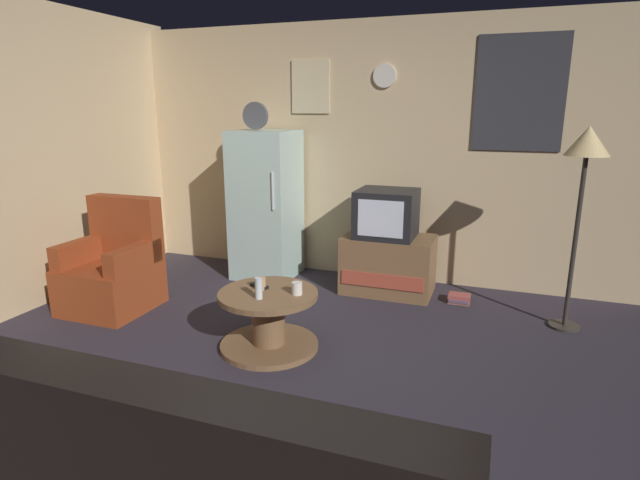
{
  "coord_description": "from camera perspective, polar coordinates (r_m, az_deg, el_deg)",
  "views": [
    {
      "loc": [
        1.29,
        -2.58,
        1.72
      ],
      "look_at": [
        0.03,
        0.9,
        0.75
      ],
      "focal_mm": 28.57,
      "sensor_mm": 36.0,
      "label": 1
    }
  ],
  "objects": [
    {
      "name": "ground_plane",
      "position": [
        3.36,
        -5.95,
        -16.19
      ],
      "size": [
        12.0,
        12.0,
        0.0
      ],
      "primitive_type": "plane",
      "color": "#2D2833"
    },
    {
      "name": "wall_with_art",
      "position": [
        5.21,
        5.69,
        9.68
      ],
      "size": [
        5.2,
        0.12,
        2.53
      ],
      "color": "#D1B284",
      "rests_on": "ground_plane"
    },
    {
      "name": "fridge",
      "position": [
        5.25,
        -6.06,
        3.97
      ],
      "size": [
        0.6,
        0.62,
        1.77
      ],
      "color": "silver",
      "rests_on": "ground_plane"
    },
    {
      "name": "tv_stand",
      "position": [
        4.88,
        7.65,
        -2.72
      ],
      "size": [
        0.84,
        0.53,
        0.54
      ],
      "color": "brown",
      "rests_on": "ground_plane"
    },
    {
      "name": "crt_tv",
      "position": [
        4.77,
        7.46,
        2.97
      ],
      "size": [
        0.54,
        0.51,
        0.44
      ],
      "color": "black",
      "rests_on": "tv_stand"
    },
    {
      "name": "standing_lamp",
      "position": [
        4.29,
        27.64,
        8.19
      ],
      "size": [
        0.32,
        0.32,
        1.59
      ],
      "color": "#332D28",
      "rests_on": "ground_plane"
    },
    {
      "name": "coffee_table",
      "position": [
        3.77,
        -5.76,
        -8.92
      ],
      "size": [
        0.72,
        0.72,
        0.43
      ],
      "color": "brown",
      "rests_on": "ground_plane"
    },
    {
      "name": "wine_glass",
      "position": [
        3.55,
        -6.89,
        -5.39
      ],
      "size": [
        0.05,
        0.05,
        0.15
      ],
      "primitive_type": "cylinder",
      "color": "silver",
      "rests_on": "coffee_table"
    },
    {
      "name": "mug_ceramic_white",
      "position": [
        3.61,
        -2.6,
        -5.43
      ],
      "size": [
        0.08,
        0.08,
        0.09
      ],
      "primitive_type": "cylinder",
      "color": "silver",
      "rests_on": "coffee_table"
    },
    {
      "name": "mug_ceramic_tan",
      "position": [
        3.73,
        -6.66,
        -4.83
      ],
      "size": [
        0.08,
        0.08,
        0.09
      ],
      "primitive_type": "cylinder",
      "color": "tan",
      "rests_on": "coffee_table"
    },
    {
      "name": "remote_control",
      "position": [
        3.78,
        -6.81,
        -5.14
      ],
      "size": [
        0.16,
        0.09,
        0.02
      ],
      "primitive_type": "cube",
      "rotation": [
        0.0,
        0.0,
        -0.3
      ],
      "color": "black",
      "rests_on": "coffee_table"
    },
    {
      "name": "armchair",
      "position": [
        4.81,
        -22.11,
        -3.16
      ],
      "size": [
        0.68,
        0.68,
        0.96
      ],
      "color": "maroon",
      "rests_on": "ground_plane"
    },
    {
      "name": "book_stack",
      "position": [
        4.81,
        15.33,
        -6.34
      ],
      "size": [
        0.19,
        0.16,
        0.08
      ],
      "color": "#A2624F",
      "rests_on": "ground_plane"
    }
  ]
}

